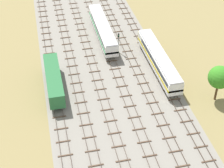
# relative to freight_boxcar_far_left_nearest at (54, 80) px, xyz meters

# --- Properties ---
(ground_plane) EXTENTS (480.00, 480.00, 0.00)m
(ground_plane) POSITION_rel_freight_boxcar_far_left_nearest_xyz_m (10.72, 22.59, -2.45)
(ground_plane) COLOR olive
(ballast_bed) EXTENTS (25.45, 176.00, 0.01)m
(ballast_bed) POSITION_rel_freight_boxcar_far_left_nearest_xyz_m (10.72, 22.59, -2.45)
(ballast_bed) COLOR gray
(ballast_bed) RESTS_ON ground
(track_far_left) EXTENTS (2.40, 126.00, 0.29)m
(track_far_left) POSITION_rel_freight_boxcar_far_left_nearest_xyz_m (-0.01, 23.59, -2.31)
(track_far_left) COLOR #47382D
(track_far_left) RESTS_ON ground
(track_left) EXTENTS (2.40, 126.00, 0.29)m
(track_left) POSITION_rel_freight_boxcar_far_left_nearest_xyz_m (4.28, 23.59, -2.31)
(track_left) COLOR #47382D
(track_left) RESTS_ON ground
(track_centre_left) EXTENTS (2.40, 126.00, 0.29)m
(track_centre_left) POSITION_rel_freight_boxcar_far_left_nearest_xyz_m (8.57, 23.59, -2.31)
(track_centre_left) COLOR #47382D
(track_centre_left) RESTS_ON ground
(track_centre) EXTENTS (2.40, 126.00, 0.29)m
(track_centre) POSITION_rel_freight_boxcar_far_left_nearest_xyz_m (12.86, 23.59, -2.31)
(track_centre) COLOR #47382D
(track_centre) RESTS_ON ground
(track_centre_right) EXTENTS (2.40, 126.00, 0.29)m
(track_centre_right) POSITION_rel_freight_boxcar_far_left_nearest_xyz_m (17.15, 23.59, -2.31)
(track_centre_right) COLOR #47382D
(track_centre_right) RESTS_ON ground
(track_right) EXTENTS (2.40, 126.00, 0.29)m
(track_right) POSITION_rel_freight_boxcar_far_left_nearest_xyz_m (21.44, 23.59, -2.31)
(track_right) COLOR #47382D
(track_right) RESTS_ON ground
(freight_boxcar_far_left_nearest) EXTENTS (2.87, 14.00, 3.60)m
(freight_boxcar_far_left_nearest) POSITION_rel_freight_boxcar_far_left_nearest_xyz_m (0.00, 0.00, 0.00)
(freight_boxcar_far_left_nearest) COLOR #286638
(freight_boxcar_far_left_nearest) RESTS_ON ground
(diesel_railcar_right_near) EXTENTS (2.96, 20.50, 3.80)m
(diesel_railcar_right_near) POSITION_rel_freight_boxcar_far_left_nearest_xyz_m (21.44, 1.86, 0.15)
(diesel_railcar_right_near) COLOR white
(diesel_railcar_right_near) RESTS_ON ground
(diesel_railcar_centre_mid) EXTENTS (2.96, 20.50, 3.80)m
(diesel_railcar_centre_mid) POSITION_rel_freight_boxcar_far_left_nearest_xyz_m (12.86, 16.85, 0.15)
(diesel_railcar_centre_mid) COLOR white
(diesel_railcar_centre_mid) RESTS_ON ground
(signal_post_nearest) EXTENTS (0.28, 0.47, 4.96)m
(signal_post_nearest) POSITION_rel_freight_boxcar_far_left_nearest_xyz_m (15.01, 10.10, 0.72)
(signal_post_nearest) COLOR gray
(signal_post_nearest) RESTS_ON ground
(lineside_tree_0) EXTENTS (4.20, 4.20, 7.22)m
(lineside_tree_0) POSITION_rel_freight_boxcar_far_left_nearest_xyz_m (28.85, -9.42, 2.65)
(lineside_tree_0) COLOR #4C331E
(lineside_tree_0) RESTS_ON ground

